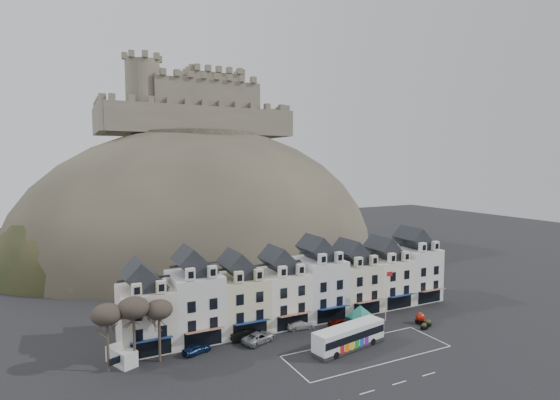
# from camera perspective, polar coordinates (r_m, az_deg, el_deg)

# --- Properties ---
(ground) EXTENTS (300.00, 300.00, 0.00)m
(ground) POSITION_cam_1_polar(r_m,az_deg,el_deg) (59.72, 10.55, -19.63)
(ground) COLOR black
(ground) RESTS_ON ground
(coach_bay_markings) EXTENTS (22.00, 7.50, 0.01)m
(coach_bay_markings) POSITION_cam_1_polar(r_m,az_deg,el_deg) (61.74, 11.37, -18.79)
(coach_bay_markings) COLOR silver
(coach_bay_markings) RESTS_ON ground
(townhouse_terrace) EXTENTS (54.40, 9.35, 11.80)m
(townhouse_terrace) POSITION_cam_1_polar(r_m,az_deg,el_deg) (70.52, 2.71, -11.07)
(townhouse_terrace) COLOR beige
(townhouse_terrace) RESTS_ON ground
(castle_hill) EXTENTS (100.00, 76.00, 68.00)m
(castle_hill) POSITION_cam_1_polar(r_m,az_deg,el_deg) (119.77, -9.42, -6.99)
(castle_hill) COLOR #3B362E
(castle_hill) RESTS_ON ground
(castle) EXTENTS (50.20, 22.20, 22.00)m
(castle) POSITION_cam_1_polar(r_m,az_deg,el_deg) (124.65, -10.99, 11.98)
(castle) COLOR #675F4E
(castle) RESTS_ON ground
(tree_left_far) EXTENTS (3.61, 3.61, 8.24)m
(tree_left_far) POSITION_cam_1_polar(r_m,az_deg,el_deg) (56.65, -21.69, -13.79)
(tree_left_far) COLOR #3A2F25
(tree_left_far) RESTS_ON ground
(tree_left_mid) EXTENTS (3.78, 3.78, 8.64)m
(tree_left_mid) POSITION_cam_1_polar(r_m,az_deg,el_deg) (56.84, -18.61, -13.27)
(tree_left_mid) COLOR #3A2F25
(tree_left_mid) RESTS_ON ground
(tree_left_near) EXTENTS (3.43, 3.43, 7.84)m
(tree_left_near) POSITION_cam_1_polar(r_m,az_deg,el_deg) (57.50, -15.54, -13.69)
(tree_left_near) COLOR #3A2F25
(tree_left_near) RESTS_ON ground
(bus) EXTENTS (11.49, 4.62, 3.16)m
(bus) POSITION_cam_1_polar(r_m,az_deg,el_deg) (61.43, 9.01, -17.11)
(bus) COLOR #262628
(bus) RESTS_ON ground
(bus_shelter) EXTENTS (6.05, 6.05, 4.04)m
(bus_shelter) POSITION_cam_1_polar(r_m,az_deg,el_deg) (66.51, 10.43, -14.11)
(bus_shelter) COLOR black
(bus_shelter) RESTS_ON ground
(red_buoy) EXTENTS (1.46, 1.46, 1.72)m
(red_buoy) POSITION_cam_1_polar(r_m,az_deg,el_deg) (72.80, 17.84, -14.44)
(red_buoy) COLOR black
(red_buoy) RESTS_ON ground
(flagpole) EXTENTS (1.16, 0.20, 8.04)m
(flagpole) POSITION_cam_1_polar(r_m,az_deg,el_deg) (71.32, 13.74, -11.62)
(flagpole) COLOR silver
(flagpole) RESTS_ON ground
(white_van) EXTENTS (3.48, 4.75, 1.99)m
(white_van) POSITION_cam_1_polar(r_m,az_deg,el_deg) (60.17, -19.97, -18.62)
(white_van) COLOR silver
(white_van) RESTS_ON ground
(planter_west) EXTENTS (1.03, 0.70, 1.01)m
(planter_west) POSITION_cam_1_polar(r_m,az_deg,el_deg) (70.69, 18.31, -15.39)
(planter_west) COLOR black
(planter_west) RESTS_ON ground
(planter_east) EXTENTS (1.18, 0.90, 1.06)m
(planter_east) POSITION_cam_1_polar(r_m,az_deg,el_deg) (72.09, 18.82, -14.98)
(planter_east) COLOR black
(planter_east) RESTS_ON ground
(car_navy) EXTENTS (4.12, 2.61, 1.31)m
(car_navy) POSITION_cam_1_polar(r_m,az_deg,el_deg) (60.73, -10.83, -18.53)
(car_navy) COLOR #0C1C3F
(car_navy) RESTS_ON ground
(car_black) EXTENTS (4.84, 1.77, 1.58)m
(car_black) POSITION_cam_1_polar(r_m,az_deg,el_deg) (64.09, -4.43, -17.02)
(car_black) COLOR black
(car_black) RESTS_ON ground
(car_silver) EXTENTS (5.56, 4.03, 1.43)m
(car_silver) POSITION_cam_1_polar(r_m,az_deg,el_deg) (63.06, -2.74, -17.47)
(car_silver) COLOR gray
(car_silver) RESTS_ON ground
(car_white) EXTENTS (4.64, 2.36, 1.29)m
(car_white) POSITION_cam_1_polar(r_m,az_deg,el_deg) (67.63, 2.62, -15.95)
(car_white) COLOR silver
(car_white) RESTS_ON ground
(car_maroon) EXTENTS (4.32, 2.04, 1.43)m
(car_maroon) POSITION_cam_1_polar(r_m,az_deg,el_deg) (68.47, 8.03, -15.66)
(car_maroon) COLOR #530E04
(car_maroon) RESTS_ON ground
(car_charcoal) EXTENTS (4.76, 2.68, 1.48)m
(car_charcoal) POSITION_cam_1_polar(r_m,az_deg,el_deg) (70.22, 9.85, -15.12)
(car_charcoal) COLOR black
(car_charcoal) RESTS_ON ground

